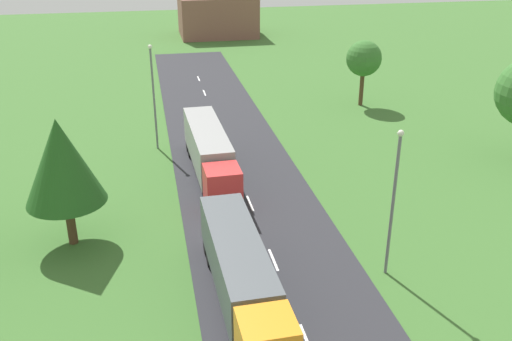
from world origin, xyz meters
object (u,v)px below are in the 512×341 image
truck_second (242,276)px  lamppost_second (394,198)px  lamppost_third (154,93)px  tree_pine (364,59)px  tree_elm (61,162)px  truck_third (210,152)px  distant_building (217,16)px

truck_second → lamppost_second: lamppost_second is taller
lamppost_second → lamppost_third: lamppost_third is taller
tree_pine → tree_elm: bearing=-140.0°
truck_second → lamppost_second: bearing=10.8°
tree_elm → tree_pine: bearing=40.0°
truck_third → lamppost_second: (8.36, -15.10, 2.71)m
tree_elm → lamppost_second: bearing=-21.2°
truck_third → lamppost_third: (-3.87, 7.17, 2.93)m
lamppost_third → tree_elm: lamppost_third is taller
truck_third → lamppost_third: lamppost_third is taller
distant_building → tree_pine: bearing=-77.1°
tree_pine → tree_elm: (-28.41, -23.80, 0.46)m
lamppost_third → tree_pine: lamppost_third is taller
lamppost_third → tree_elm: bearing=-111.1°
lamppost_second → truck_second: bearing=-169.2°
truck_second → tree_elm: size_ratio=1.59×
truck_second → truck_third: bearing=88.6°
lamppost_third → tree_pine: 24.08m
tree_pine → tree_elm: 37.06m
lamppost_second → lamppost_third: bearing=118.8°
tree_pine → tree_elm: tree_elm is taller
lamppost_second → tree_elm: 19.46m
lamppost_third → tree_elm: (-5.90, -15.25, 0.49)m
lamppost_third → tree_elm: size_ratio=1.11×
truck_second → lamppost_third: 24.39m
truck_second → truck_third: (0.41, 16.78, 0.08)m
truck_third → distant_building: (8.71, 59.09, 1.17)m
tree_pine → lamppost_third: bearing=-159.2°
truck_second → truck_third: truck_third is taller
truck_third → distant_building: bearing=81.6°
truck_second → lamppost_third: size_ratio=1.42×
tree_elm → truck_third: bearing=39.6°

